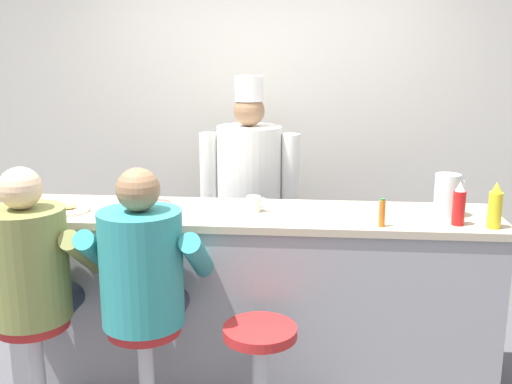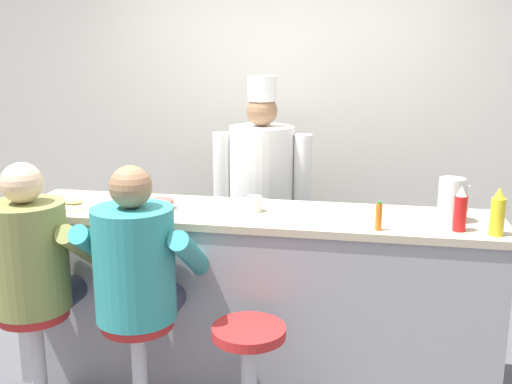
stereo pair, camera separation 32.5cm
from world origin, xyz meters
name	(u,v)px [view 2 (the right image)]	position (x,y,z in m)	size (l,w,h in m)	color
wall_back	(287,127)	(0.00, 1.61, 1.35)	(10.00, 0.06, 2.70)	beige
diner_counter	(253,298)	(0.00, 0.30, 0.52)	(2.70, 0.61, 1.03)	gray
ketchup_bottle_red	(460,210)	(1.08, 0.15, 1.14)	(0.06, 0.06, 0.23)	red
mustard_bottle_yellow	(498,213)	(1.24, 0.11, 1.14)	(0.07, 0.07, 0.24)	yellow
hot_sauce_bottle_orange	(379,216)	(0.68, 0.08, 1.10)	(0.03, 0.03, 0.15)	orange
water_pitcher_clear	(451,200)	(1.05, 0.32, 1.15)	(0.15, 0.13, 0.23)	silver
breakfast_plate	(74,205)	(-1.02, 0.21, 1.05)	(0.25, 0.25, 0.05)	white
cereal_bowl	(160,204)	(-0.52, 0.27, 1.06)	(0.15, 0.15, 0.05)	#B24C47
coffee_mug_white	(255,204)	(0.01, 0.31, 1.08)	(0.12, 0.08, 0.09)	white
diner_seated_olive	(33,264)	(-1.04, -0.22, 0.84)	(0.60, 0.59, 1.37)	#B2B5BA
diner_seated_teal	(138,271)	(-0.47, -0.22, 0.84)	(0.60, 0.60, 1.38)	#B2B5BA
empty_stool_round	(249,365)	(0.09, -0.25, 0.41)	(0.36, 0.36, 0.61)	#B2B5BA
cook_in_whites_near	(262,192)	(-0.10, 1.10, 0.96)	(0.68, 0.44, 1.74)	#232328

